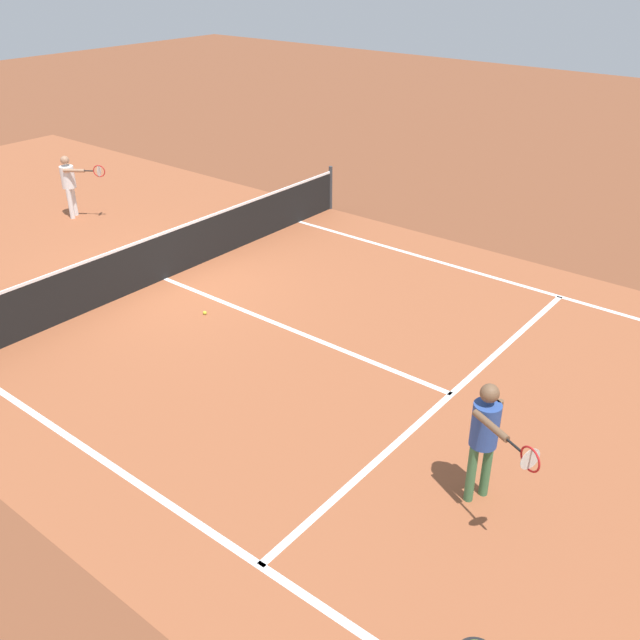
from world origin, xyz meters
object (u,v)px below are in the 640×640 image
at_px(tennis_ball_near_net, 205,313).
at_px(net, 162,256).
at_px(player_near, 486,431).
at_px(player_far, 69,180).

bearing_deg(tennis_ball_near_net, net, 72.58).
height_order(player_near, tennis_ball_near_net, player_near).
xyz_separation_m(net, tennis_ball_near_net, (-0.54, -1.72, -0.46)).
xyz_separation_m(net, player_far, (0.98, 4.45, 0.42)).
distance_m(player_near, player_far, 12.46).
bearing_deg(net, player_far, 77.58).
distance_m(player_far, tennis_ball_near_net, 6.41).
bearing_deg(net, tennis_ball_near_net, -107.42).
bearing_deg(player_far, player_near, -102.59).
bearing_deg(net, player_near, -102.69).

